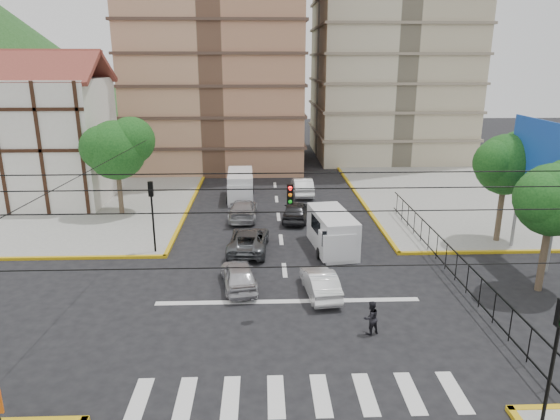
{
  "coord_description": "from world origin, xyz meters",
  "views": [
    {
      "loc": [
        -1.21,
        -20.98,
        11.43
      ],
      "look_at": [
        -0.31,
        3.56,
        4.0
      ],
      "focal_mm": 32.0,
      "sensor_mm": 36.0,
      "label": 1
    }
  ],
  "objects_px": {
    "van_left_lane": "(240,187)",
    "pedestrian_crosswalk": "(371,318)",
    "traffic_light_nw": "(152,205)",
    "car_white_front_right": "(320,282)",
    "car_silver_front_left": "(239,275)",
    "traffic_light_se": "(557,342)",
    "van_right_lane": "(333,233)"
  },
  "relations": [
    {
      "from": "car_silver_front_left",
      "to": "pedestrian_crosswalk",
      "type": "relative_size",
      "value": 2.69
    },
    {
      "from": "traffic_light_se",
      "to": "car_white_front_right",
      "type": "height_order",
      "value": "traffic_light_se"
    },
    {
      "from": "car_white_front_right",
      "to": "pedestrian_crosswalk",
      "type": "bearing_deg",
      "value": 108.17
    },
    {
      "from": "van_right_lane",
      "to": "traffic_light_nw",
      "type": "bearing_deg",
      "value": 172.87
    },
    {
      "from": "van_right_lane",
      "to": "car_silver_front_left",
      "type": "height_order",
      "value": "van_right_lane"
    },
    {
      "from": "van_left_lane",
      "to": "car_silver_front_left",
      "type": "height_order",
      "value": "van_left_lane"
    },
    {
      "from": "traffic_light_se",
      "to": "pedestrian_crosswalk",
      "type": "xyz_separation_m",
      "value": [
        -4.39,
        5.87,
        -2.35
      ]
    },
    {
      "from": "van_left_lane",
      "to": "van_right_lane",
      "type": "bearing_deg",
      "value": -64.61
    },
    {
      "from": "van_left_lane",
      "to": "car_white_front_right",
      "type": "bearing_deg",
      "value": -77.25
    },
    {
      "from": "car_silver_front_left",
      "to": "car_white_front_right",
      "type": "relative_size",
      "value": 1.02
    },
    {
      "from": "car_silver_front_left",
      "to": "van_right_lane",
      "type": "bearing_deg",
      "value": -147.36
    },
    {
      "from": "car_silver_front_left",
      "to": "pedestrian_crosswalk",
      "type": "distance_m",
      "value": 7.61
    },
    {
      "from": "van_left_lane",
      "to": "pedestrian_crosswalk",
      "type": "bearing_deg",
      "value": -75.44
    },
    {
      "from": "car_white_front_right",
      "to": "traffic_light_se",
      "type": "bearing_deg",
      "value": 115.95
    },
    {
      "from": "van_left_lane",
      "to": "pedestrian_crosswalk",
      "type": "height_order",
      "value": "van_left_lane"
    },
    {
      "from": "traffic_light_se",
      "to": "car_silver_front_left",
      "type": "xyz_separation_m",
      "value": [
        -10.27,
        10.69,
        -2.41
      ]
    },
    {
      "from": "van_right_lane",
      "to": "car_silver_front_left",
      "type": "distance_m",
      "value": 7.56
    },
    {
      "from": "van_left_lane",
      "to": "pedestrian_crosswalk",
      "type": "distance_m",
      "value": 22.77
    },
    {
      "from": "car_silver_front_left",
      "to": "traffic_light_nw",
      "type": "bearing_deg",
      "value": -52.24
    },
    {
      "from": "van_left_lane",
      "to": "car_white_front_right",
      "type": "relative_size",
      "value": 1.32
    },
    {
      "from": "car_white_front_right",
      "to": "pedestrian_crosswalk",
      "type": "xyz_separation_m",
      "value": [
        1.75,
        -3.84,
        0.1
      ]
    },
    {
      "from": "traffic_light_nw",
      "to": "car_white_front_right",
      "type": "relative_size",
      "value": 1.1
    },
    {
      "from": "traffic_light_nw",
      "to": "car_white_front_right",
      "type": "bearing_deg",
      "value": -31.92
    },
    {
      "from": "van_right_lane",
      "to": "pedestrian_crosswalk",
      "type": "relative_size",
      "value": 3.57
    },
    {
      "from": "traffic_light_se",
      "to": "car_white_front_right",
      "type": "distance_m",
      "value": 11.74
    },
    {
      "from": "car_silver_front_left",
      "to": "pedestrian_crosswalk",
      "type": "height_order",
      "value": "pedestrian_crosswalk"
    },
    {
      "from": "van_right_lane",
      "to": "pedestrian_crosswalk",
      "type": "height_order",
      "value": "van_right_lane"
    },
    {
      "from": "traffic_light_nw",
      "to": "car_silver_front_left",
      "type": "xyz_separation_m",
      "value": [
        5.33,
        -4.91,
        -2.41
      ]
    },
    {
      "from": "traffic_light_se",
      "to": "van_right_lane",
      "type": "height_order",
      "value": "traffic_light_se"
    },
    {
      "from": "car_white_front_right",
      "to": "pedestrian_crosswalk",
      "type": "height_order",
      "value": "pedestrian_crosswalk"
    },
    {
      "from": "van_left_lane",
      "to": "car_silver_front_left",
      "type": "distance_m",
      "value": 17.03
    },
    {
      "from": "traffic_light_nw",
      "to": "van_left_lane",
      "type": "distance_m",
      "value": 13.14
    }
  ]
}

